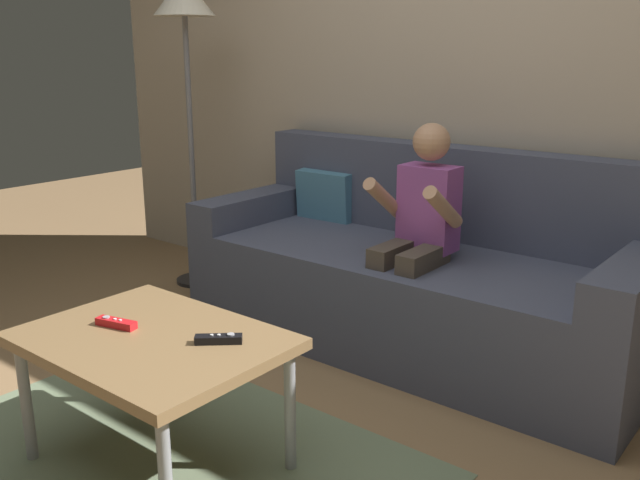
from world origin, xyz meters
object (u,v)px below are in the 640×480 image
coffee_table (152,349)px  floor_lamp (185,21)px  game_remote_red_near_edge (116,323)px  game_remote_black_center (218,339)px  person_seated_on_couch (417,230)px  couch (415,277)px

coffee_table → floor_lamp: 2.08m
game_remote_red_near_edge → game_remote_black_center: bearing=18.8°
coffee_table → floor_lamp: (-1.27, 1.29, 1.03)m
game_remote_red_near_edge → person_seated_on_couch: bearing=72.7°
floor_lamp → game_remote_red_near_edge: bearing=-49.3°
coffee_table → floor_lamp: bearing=134.7°
floor_lamp → game_remote_black_center: bearing=-39.1°
couch → game_remote_black_center: 1.27m
couch → game_remote_red_near_edge: couch is taller
person_seated_on_couch → coffee_table: (-0.23, -1.17, -0.18)m
couch → game_remote_red_near_edge: bearing=-101.0°
person_seated_on_couch → floor_lamp: (-1.50, 0.12, 0.86)m
game_remote_black_center → floor_lamp: bearing=140.9°
game_remote_red_near_edge → coffee_table: bearing=10.0°
game_remote_red_near_edge → game_remote_black_center: 0.36m
couch → person_seated_on_couch: bearing=-60.4°
couch → floor_lamp: floor_lamp is taller
couch → floor_lamp: 1.80m
couch → coffee_table: (-0.12, -1.35, 0.10)m
person_seated_on_couch → game_remote_red_near_edge: person_seated_on_couch is taller
person_seated_on_couch → couch: bearing=119.6°
game_remote_black_center → floor_lamp: 2.13m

